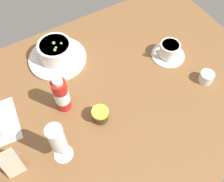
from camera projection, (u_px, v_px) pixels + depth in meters
ground_plane at (120, 94)px, 96.31cm from camera, size 110.00×84.00×3.00cm
porridge_bowl at (56, 53)px, 100.06cm from camera, size 22.19×22.19×9.16cm
coffee_cup at (169, 51)px, 101.94cm from camera, size 13.03×13.03×6.27cm
creamer_jug at (206, 77)px, 96.03cm from camera, size 5.88×5.28×4.72cm
wine_glass at (57, 140)px, 72.75cm from camera, size 6.12×6.12×17.70cm
jam_jar at (100, 115)px, 87.13cm from camera, size 5.64×5.64×4.82cm
sauce_bottle_red at (61, 95)px, 85.80cm from camera, size 5.04×5.04×15.42cm
menu_card at (9, 160)px, 75.48cm from camera, size 5.31×5.95×11.63cm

